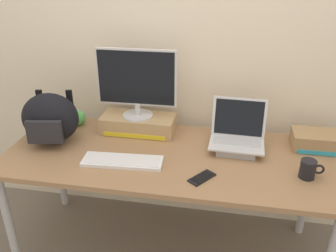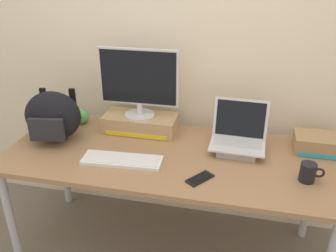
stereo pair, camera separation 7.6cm
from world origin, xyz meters
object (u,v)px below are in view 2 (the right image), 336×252
Objects in this scene: cell_phone at (200,178)px; toner_box_cyan at (323,144)px; desktop_monitor at (139,82)px; plush_toy at (81,116)px; open_laptop at (238,142)px; messenger_backpack at (53,116)px; coffee_mug at (308,172)px; toner_box_yellow at (140,123)px; external_keyboard at (122,160)px.

toner_box_cyan is at bearing 70.87° from cell_phone.
desktop_monitor is 4.85× the size of plush_toy.
toner_box_cyan is at bearing 12.61° from open_laptop.
desktop_monitor reaches higher than messenger_backpack.
plush_toy is at bearing 164.90° from coffee_mug.
toner_box_yellow is 1.25× the size of messenger_backpack.
toner_box_cyan is (1.11, -0.03, -0.00)m from toner_box_yellow.
desktop_monitor is 0.56m from messenger_backpack.
toner_box_cyan is at bearing -1.92° from plush_toy.
coffee_mug is 0.38× the size of toner_box_cyan.
cell_phone is (0.46, -0.47, -0.05)m from toner_box_yellow.
toner_box_yellow is at bearing 178.56° from toner_box_cyan.
toner_box_cyan is (0.48, 0.09, -0.01)m from open_laptop.
messenger_backpack is 3.65× the size of plush_toy.
toner_box_yellow is at bearing 171.49° from cell_phone.
desktop_monitor is 4.04× the size of coffee_mug.
plush_toy reaches higher than coffee_mug.
open_laptop is 1.12m from messenger_backpack.
cell_phone is at bearing -168.61° from coffee_mug.
toner_box_cyan is at bearing -3.02° from messenger_backpack.
desktop_monitor reaches higher than open_laptop.
plush_toy is (-0.42, 0.02, -0.28)m from desktop_monitor.
cell_phone is at bearing -29.07° from plush_toy.
coffee_mug reaches higher than external_keyboard.
cell_phone is 1.57× the size of plush_toy.
messenger_backpack is 0.99m from cell_phone.
open_laptop is 3.14× the size of plush_toy.
open_laptop is 0.86× the size of messenger_backpack.
plush_toy is (-1.42, 0.38, 0.00)m from coffee_mug.
toner_box_cyan is at bearing 14.66° from external_keyboard.
cell_phone is at bearing -12.99° from external_keyboard.
open_laptop is 0.49m from toner_box_cyan.
toner_box_yellow is 0.66m from cell_phone.
external_keyboard is 1.41× the size of toner_box_cyan.
messenger_backpack is (-1.11, -0.10, 0.10)m from open_laptop.
cell_phone is (-0.54, -0.11, -0.05)m from coffee_mug.
desktop_monitor is 0.51m from plush_toy.
toner_box_yellow is 1.46× the size of toner_box_cyan.
external_keyboard is (-0.62, -0.27, -0.04)m from open_laptop.
coffee_mug reaches higher than cell_phone.
open_laptop is 0.68m from external_keyboard.
toner_box_yellow is 0.64m from open_laptop.
desktop_monitor is 1.10× the size of external_keyboard.
toner_box_yellow is 2.92× the size of cell_phone.
plush_toy is (-0.42, 0.02, -0.00)m from toner_box_yellow.
toner_box_cyan is at bearing 70.51° from coffee_mug.
plush_toy is at bearing 174.07° from open_laptop.
cell_phone is at bearing -46.49° from desktop_monitor.
plush_toy is at bearing 66.21° from messenger_backpack.
desktop_monitor is 0.51m from external_keyboard.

